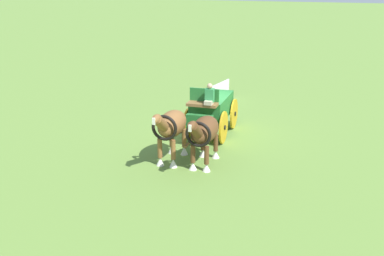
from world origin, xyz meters
TOP-DOWN VIEW (x-y plane):
  - ground_plane at (0.00, 0.00)m, footprint 220.00×220.00m
  - show_wagon at (0.15, 0.01)m, footprint 5.74×1.87m
  - draft_horse_near at (3.65, 0.80)m, footprint 3.04×1.04m
  - draft_horse_off at (3.70, -0.50)m, footprint 2.99×1.05m
  - sponsor_banner at (-5.06, -1.25)m, footprint 3.16×0.60m

SIDE VIEW (x-z plane):
  - ground_plane at x=0.00m, z-range 0.00..0.00m
  - sponsor_banner at x=-5.06m, z-range 0.00..1.10m
  - show_wagon at x=0.15m, z-range -0.14..2.56m
  - draft_horse_near at x=3.65m, z-range 0.23..2.42m
  - draft_horse_off at x=3.70m, z-range 0.27..2.58m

